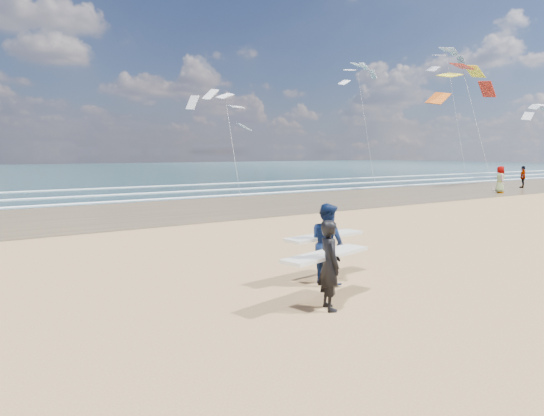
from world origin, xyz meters
TOP-DOWN VIEW (x-y plane):
  - wet_sand_strip at (20.00, 18.00)m, footprint 220.00×12.00m
  - ocean at (20.00, 72.00)m, footprint 220.00×100.00m
  - foam_breakers at (20.00, 28.10)m, footprint 220.00×11.70m
  - surfer_near at (0.91, 0.52)m, footprint 2.26×1.22m
  - surfer_far at (2.07, 1.95)m, footprint 2.25×1.21m
  - beachgoer_0 at (28.61, 13.88)m, footprint 1.12×1.13m
  - beachgoer_1 at (34.90, 15.69)m, footprint 1.16×0.87m
  - kite_0 at (30.44, 17.90)m, footprint 7.90×4.97m
  - kite_1 at (13.10, 26.67)m, footprint 5.71×4.73m
  - kite_2 at (39.25, 25.86)m, footprint 5.72×4.73m
  - kite_5 at (32.18, 31.88)m, footprint 5.31×4.68m

SIDE VIEW (x-z plane):
  - wet_sand_strip at x=20.00m, z-range 0.00..0.01m
  - ocean at x=20.00m, z-range 0.00..0.02m
  - foam_breakers at x=20.00m, z-range 0.02..0.08m
  - surfer_near at x=0.91m, z-range 0.02..1.76m
  - beachgoer_1 at x=34.90m, z-range 0.00..1.84m
  - surfer_far at x=2.07m, z-range 0.01..1.86m
  - beachgoer_0 at x=28.61m, z-range 0.00..1.98m
  - kite_1 at x=13.10m, z-range 0.47..9.00m
  - kite_0 at x=30.44m, z-range 1.40..12.95m
  - kite_5 at x=32.18m, z-range 0.45..13.96m
  - kite_2 at x=39.25m, z-range 0.63..15.58m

